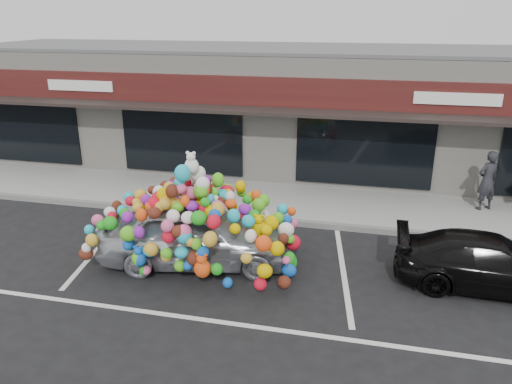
# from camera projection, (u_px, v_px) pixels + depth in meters

# --- Properties ---
(ground) EXTENTS (90.00, 90.00, 0.00)m
(ground) POSITION_uv_depth(u_px,v_px,m) (221.00, 262.00, 11.61)
(ground) COLOR black
(ground) RESTS_ON ground
(shop_building) EXTENTS (24.00, 7.20, 4.31)m
(shop_building) POSITION_uv_depth(u_px,v_px,m) (286.00, 106.00, 18.61)
(shop_building) COLOR beige
(shop_building) RESTS_ON ground
(sidewalk) EXTENTS (26.00, 3.00, 0.15)m
(sidewalk) POSITION_uv_depth(u_px,v_px,m) (259.00, 200.00, 15.25)
(sidewalk) COLOR #989892
(sidewalk) RESTS_ON ground
(kerb) EXTENTS (26.00, 0.18, 0.16)m
(kerb) POSITION_uv_depth(u_px,v_px,m) (247.00, 218.00, 13.88)
(kerb) COLOR slate
(kerb) RESTS_ON ground
(parking_stripe_left) EXTENTS (0.73, 4.37, 0.01)m
(parking_stripe_left) POSITION_uv_depth(u_px,v_px,m) (101.00, 245.00, 12.48)
(parking_stripe_left) COLOR silver
(parking_stripe_left) RESTS_ON ground
(parking_stripe_mid) EXTENTS (0.73, 4.37, 0.01)m
(parking_stripe_mid) POSITION_uv_depth(u_px,v_px,m) (343.00, 271.00, 11.20)
(parking_stripe_mid) COLOR silver
(parking_stripe_mid) RESTS_ON ground
(lane_line) EXTENTS (14.00, 0.12, 0.01)m
(lane_line) POSITION_uv_depth(u_px,v_px,m) (290.00, 332.00, 9.08)
(lane_line) COLOR silver
(lane_line) RESTS_ON ground
(toy_car) EXTENTS (3.13, 4.91, 2.69)m
(toy_car) POSITION_uv_depth(u_px,v_px,m) (196.00, 226.00, 11.30)
(toy_car) COLOR #A0A6AA
(toy_car) RESTS_ON ground
(black_sedan) EXTENTS (1.66, 3.93, 1.13)m
(black_sedan) POSITION_uv_depth(u_px,v_px,m) (491.00, 263.00, 10.37)
(black_sedan) COLOR black
(black_sedan) RESTS_ON ground
(pedestrian_a) EXTENTS (0.75, 0.67, 1.73)m
(pedestrian_a) POSITION_uv_depth(u_px,v_px,m) (487.00, 181.00, 14.04)
(pedestrian_a) COLOR black
(pedestrian_a) RESTS_ON sidewalk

